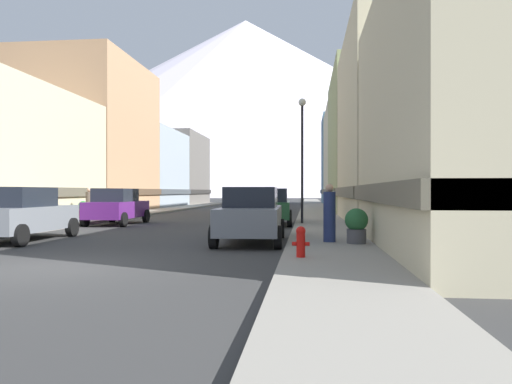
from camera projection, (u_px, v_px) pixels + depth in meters
name	position (u px, v px, depth m)	size (l,w,h in m)	color
ground_plane	(43.00, 269.00, 10.25)	(400.00, 400.00, 0.00)	#373737
sidewalk_left	(182.00, 208.00, 45.72)	(2.50, 100.00, 0.15)	gray
sidewalk_right	(315.00, 208.00, 44.39)	(2.50, 100.00, 0.15)	gray
storefront_left_2	(80.00, 140.00, 37.78)	(9.55, 11.31, 11.69)	tan
storefront_left_3	(141.00, 171.00, 48.73)	(7.61, 10.86, 7.78)	#99A5B2
storefront_left_4	(167.00, 171.00, 59.85)	(8.85, 11.22, 8.72)	#66605B
storefront_right_0	(503.00, 120.00, 12.43)	(6.54, 10.66, 7.26)	beige
storefront_right_1	(412.00, 132.00, 24.28)	(6.96, 12.51, 9.61)	beige
storefront_right_2	(371.00, 145.00, 37.87)	(6.47, 13.94, 10.86)	#8C9966
storefront_right_3	(356.00, 160.00, 51.19)	(6.79, 12.66, 10.31)	beige
storefront_right_4	(347.00, 162.00, 62.21)	(6.69, 9.35, 11.25)	slate
car_left_0	(21.00, 214.00, 15.89)	(2.15, 4.44, 1.78)	slate
car_left_1	(117.00, 206.00, 23.88)	(2.12, 4.43, 1.78)	#591E72
car_right_0	(251.00, 215.00, 15.46)	(2.16, 4.45, 1.78)	slate
car_right_1	(271.00, 206.00, 23.76)	(2.20, 4.46, 1.78)	#265933
fire_hydrant_near	(301.00, 241.00, 10.94)	(0.40, 0.22, 0.70)	red
potted_plant_0	(356.00, 225.00, 13.83)	(0.66, 0.66, 1.01)	#4C4C51
potted_plant_1	(83.00, 209.00, 27.19)	(0.55, 0.55, 0.94)	brown
pedestrian_0	(329.00, 215.00, 14.29)	(0.36, 0.36, 1.72)	navy
pedestrian_1	(89.00, 204.00, 26.26)	(0.36, 0.36, 1.69)	brown
pedestrian_2	(97.00, 205.00, 27.21)	(0.36, 0.36, 1.53)	maroon
streetlamp_right	(302.00, 141.00, 22.62)	(0.36, 0.36, 5.86)	black
mountain_backdrop	(245.00, 107.00, 271.81)	(311.31, 311.31, 98.11)	silver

